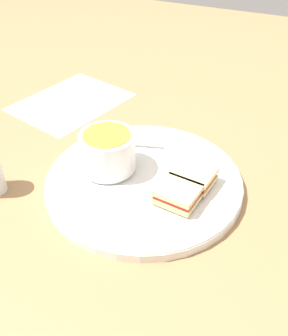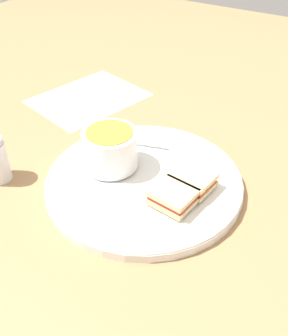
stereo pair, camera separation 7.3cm
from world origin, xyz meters
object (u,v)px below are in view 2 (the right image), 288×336
(spoon, at_px, (130,141))
(sandwich_half_far, at_px, (193,180))
(soup_bowl, at_px, (111,148))
(sandwich_half_near, at_px, (173,196))

(spoon, relative_size, sandwich_half_far, 1.37)
(sandwich_half_far, bearing_deg, spoon, -18.72)
(spoon, xyz_separation_m, sandwich_half_far, (-0.18, 0.06, 0.01))
(soup_bowl, distance_m, sandwich_half_near, 0.16)
(spoon, distance_m, sandwich_half_far, 0.19)
(spoon, bearing_deg, sandwich_half_near, 128.03)
(soup_bowl, bearing_deg, sandwich_half_near, 167.35)
(sandwich_half_near, xyz_separation_m, sandwich_half_far, (-0.01, -0.06, 0.00))
(sandwich_half_near, distance_m, sandwich_half_far, 0.06)
(spoon, bearing_deg, soup_bowl, 80.60)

